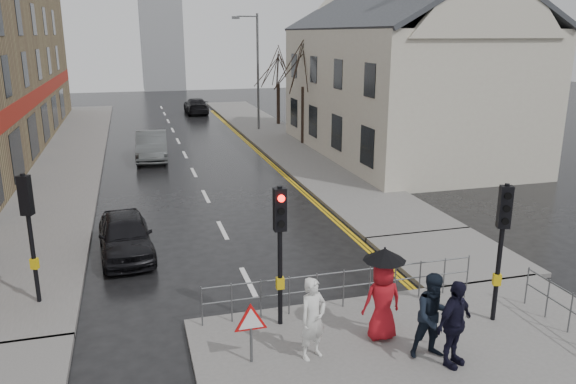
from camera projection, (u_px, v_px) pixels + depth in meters
ground at (274, 334)px, 13.18m from camera, size 120.00×120.00×0.00m
left_pavement at (69, 153)px, 32.77m from camera, size 4.00×44.00×0.14m
right_pavement at (276, 137)px, 38.01m from camera, size 4.00×40.00×0.14m
pavement_bridge_right at (451, 256)px, 17.63m from camera, size 4.00×4.20×0.14m
building_right_cream at (400, 71)px, 31.67m from camera, size 9.00×16.40×10.10m
church_tower at (160, 15)px, 68.55m from camera, size 5.00×5.00×18.00m
traffic_signal_near_left at (280, 232)px, 12.74m from camera, size 0.28×0.27×3.40m
traffic_signal_near_right at (502, 229)px, 12.93m from camera, size 0.34×0.33×3.40m
traffic_signal_far_left at (28, 216)px, 13.86m from camera, size 0.34×0.33×3.40m
guard_railing_front at (344, 280)px, 14.01m from camera, size 7.14×0.04×1.00m
warning_sign at (251, 323)px, 11.57m from camera, size 0.80×0.07×1.35m
street_lamp at (255, 64)px, 39.35m from camera, size 1.83×0.25×8.00m
tree_near at (304, 62)px, 34.11m from camera, size 2.40×2.40×6.58m
tree_far at (278, 67)px, 41.84m from camera, size 2.40×2.40×5.64m
pedestrian_a at (313, 319)px, 11.76m from camera, size 0.77×0.65×1.81m
pedestrian_b at (434, 316)px, 11.77m from camera, size 0.99×0.81×1.89m
pedestrian_with_umbrella at (383, 291)px, 12.45m from camera, size 0.96×0.96×2.17m
pedestrian_d at (454, 324)px, 11.47m from camera, size 1.19×0.88×1.88m
car_parked at (125, 235)px, 17.68m from camera, size 1.87×4.06×1.35m
car_mid at (152, 146)px, 31.22m from camera, size 1.90×4.82×1.56m
car_far at (196, 106)px, 49.23m from camera, size 2.00×4.73×1.36m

